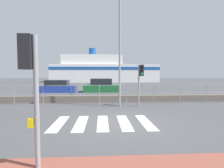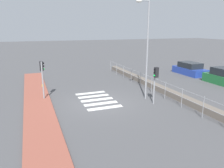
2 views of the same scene
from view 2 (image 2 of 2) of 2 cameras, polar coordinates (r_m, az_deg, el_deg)
The scene contains 9 objects.
ground_plane at distance 15.36m, azimuth -3.10°, elevation -4.93°, with size 160.00×160.00×0.00m, color #4C4C4F.
sidewalk_brick at distance 14.70m, azimuth -18.58°, elevation -6.36°, with size 24.00×1.80×0.12m.
crosswalk at distance 16.03m, azimuth -3.91°, elevation -4.10°, with size 4.05×2.40×0.01m.
seawall at distance 17.71m, azimuth 14.25°, elevation -1.96°, with size 23.00×0.55×0.45m.
harbor_fence at distance 17.07m, azimuth 11.98°, elevation -0.24°, with size 20.74×0.04×1.32m.
traffic_light_near at distance 16.30m, azimuth -17.78°, elevation 2.90°, with size 0.34×0.32×2.80m.
traffic_light_far at distance 14.83m, azimuth 11.26°, elevation 1.75°, with size 0.34×0.32×2.59m.
streetlamp at distance 15.55m, azimuth 8.78°, elevation 11.15°, with size 0.32×1.03×6.99m.
parked_car_blue at distance 26.23m, azimuth 19.65°, elevation 3.67°, with size 4.00×1.87×1.35m.
Camera 2 is at (13.81, -4.41, 5.08)m, focal length 35.00 mm.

